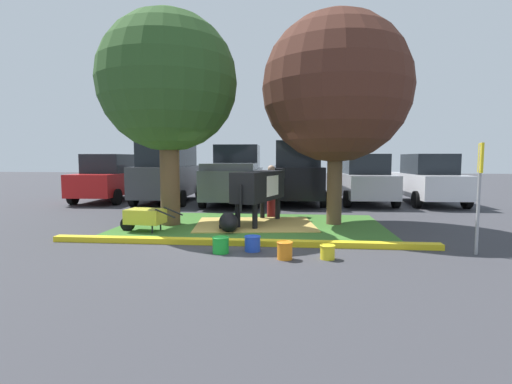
% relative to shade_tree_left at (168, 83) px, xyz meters
% --- Properties ---
extents(ground_plane, '(80.00, 80.00, 0.00)m').
position_rel_shade_tree_left_xyz_m(ground_plane, '(2.08, -1.62, -3.87)').
color(ground_plane, '#38383D').
extents(grass_island, '(7.11, 4.37, 0.02)m').
position_rel_shade_tree_left_xyz_m(grass_island, '(2.26, 0.07, -3.86)').
color(grass_island, '#386B28').
rests_on(grass_island, ground).
extents(curb_yellow, '(8.31, 0.24, 0.12)m').
position_rel_shade_tree_left_xyz_m(curb_yellow, '(2.26, -2.26, -3.81)').
color(curb_yellow, yellow).
rests_on(curb_yellow, ground).
extents(hay_bedding, '(3.48, 2.79, 0.04)m').
position_rel_shade_tree_left_xyz_m(hay_bedding, '(2.34, 0.15, -3.84)').
color(hay_bedding, tan).
rests_on(hay_bedding, ground).
extents(shade_tree_left, '(3.74, 3.74, 5.77)m').
position_rel_shade_tree_left_xyz_m(shade_tree_left, '(0.00, 0.00, 0.00)').
color(shade_tree_left, brown).
rests_on(shade_tree_left, ground).
extents(shade_tree_right, '(4.03, 4.03, 5.77)m').
position_rel_shade_tree_left_xyz_m(shade_tree_right, '(4.52, 0.52, -0.13)').
color(shade_tree_right, brown).
rests_on(shade_tree_right, ground).
extents(cow_holstein, '(1.36, 3.06, 1.53)m').
position_rel_shade_tree_left_xyz_m(cow_holstein, '(2.46, 0.46, -2.80)').
color(cow_holstein, black).
rests_on(cow_holstein, ground).
extents(calf_lying, '(0.72, 1.33, 0.48)m').
position_rel_shade_tree_left_xyz_m(calf_lying, '(1.76, -0.77, -3.63)').
color(calf_lying, black).
rests_on(calf_lying, ground).
extents(person_handler, '(0.52, 0.34, 1.63)m').
position_rel_shade_tree_left_xyz_m(person_handler, '(2.70, 1.64, -2.99)').
color(person_handler, maroon).
rests_on(person_handler, ground).
extents(wheelbarrow, '(1.62, 0.70, 0.63)m').
position_rel_shade_tree_left_xyz_m(wheelbarrow, '(-0.32, -1.06, -3.48)').
color(wheelbarrow, gold).
rests_on(wheelbarrow, ground).
extents(parking_sign, '(0.17, 0.43, 2.13)m').
position_rel_shade_tree_left_xyz_m(parking_sign, '(6.90, -2.61, -2.36)').
color(parking_sign, '#99999E').
rests_on(parking_sign, ground).
extents(bucket_green, '(0.34, 0.34, 0.32)m').
position_rel_shade_tree_left_xyz_m(bucket_green, '(1.99, -2.99, -3.70)').
color(bucket_green, green).
rests_on(bucket_green, ground).
extents(bucket_blue, '(0.33, 0.33, 0.31)m').
position_rel_shade_tree_left_xyz_m(bucket_blue, '(2.59, -2.78, -3.71)').
color(bucket_blue, blue).
rests_on(bucket_blue, ground).
extents(bucket_orange, '(0.30, 0.30, 0.32)m').
position_rel_shade_tree_left_xyz_m(bucket_orange, '(3.24, -3.33, -3.70)').
color(bucket_orange, orange).
rests_on(bucket_orange, ground).
extents(bucket_yellow, '(0.29, 0.29, 0.26)m').
position_rel_shade_tree_left_xyz_m(bucket_yellow, '(4.03, -3.25, -3.73)').
color(bucket_yellow, yellow).
rests_on(bucket_yellow, ground).
extents(sedan_red, '(2.12, 4.45, 2.02)m').
position_rel_shade_tree_left_xyz_m(sedan_red, '(-4.54, 5.64, -2.88)').
color(sedan_red, red).
rests_on(sedan_red, ground).
extents(suv_dark_grey, '(2.23, 4.65, 2.52)m').
position_rel_shade_tree_left_xyz_m(suv_dark_grey, '(-1.85, 5.40, -2.60)').
color(suv_dark_grey, '#3D3D42').
rests_on(suv_dark_grey, ground).
extents(pickup_truck_maroon, '(2.34, 5.46, 2.42)m').
position_rel_shade_tree_left_xyz_m(pickup_truck_maroon, '(0.97, 5.50, -2.75)').
color(pickup_truck_maroon, '#4C5156').
rests_on(pickup_truck_maroon, ground).
extents(suv_black, '(2.23, 4.65, 2.52)m').
position_rel_shade_tree_left_xyz_m(suv_black, '(3.51, 5.71, -2.60)').
color(suv_black, black).
rests_on(suv_black, ground).
extents(sedan_blue, '(2.12, 4.45, 2.02)m').
position_rel_shade_tree_left_xyz_m(sedan_blue, '(6.26, 5.81, -2.88)').
color(sedan_blue, '#B7B7BC').
rests_on(sedan_blue, ground).
extents(hatchback_white, '(2.12, 4.45, 2.02)m').
position_rel_shade_tree_left_xyz_m(hatchback_white, '(8.82, 5.88, -2.88)').
color(hatchback_white, silver).
rests_on(hatchback_white, ground).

